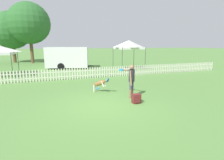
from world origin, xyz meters
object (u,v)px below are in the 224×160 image
(tree_left_grove, at_px, (29,23))
(tree_right_grove, at_px, (12,30))
(frisbee_near_handler, at_px, (134,101))
(canopy_tent_main, at_px, (129,45))
(leaping_dog, at_px, (100,83))
(backpack_on_grass, at_px, (136,99))
(equipment_trailer, at_px, (68,57))
(handler_person, at_px, (131,77))
(frisbee_near_dog, at_px, (97,88))

(tree_left_grove, xyz_separation_m, tree_right_grove, (-2.49, 1.88, -0.82))
(frisbee_near_handler, distance_m, canopy_tent_main, 10.52)
(tree_left_grove, bearing_deg, leaping_dog, -75.72)
(backpack_on_grass, relative_size, tree_left_grove, 0.05)
(backpack_on_grass, xyz_separation_m, canopy_tent_main, (4.12, 9.58, 2.31))
(frisbee_near_handler, height_order, equipment_trailer, equipment_trailer)
(leaping_dog, distance_m, equipment_trailer, 10.73)
(leaping_dog, bearing_deg, equipment_trailer, -125.97)
(backpack_on_grass, bearing_deg, equipment_trailer, 96.87)
(handler_person, distance_m, frisbee_near_dog, 2.69)
(frisbee_near_handler, distance_m, tree_right_grove, 23.79)
(frisbee_near_dog, distance_m, equipment_trailer, 9.87)
(frisbee_near_handler, bearing_deg, handler_person, 81.36)
(handler_person, height_order, leaping_dog, handler_person)
(frisbee_near_dog, xyz_separation_m, backpack_on_grass, (0.92, -3.10, 0.19))
(handler_person, xyz_separation_m, frisbee_near_dog, (-1.03, 2.28, -0.99))
(equipment_trailer, xyz_separation_m, tree_left_grove, (-4.05, 7.37, 4.13))
(frisbee_near_handler, relative_size, tree_left_grove, 0.03)
(handler_person, relative_size, tree_right_grove, 0.22)
(canopy_tent_main, distance_m, tree_right_grove, 17.62)
(equipment_trailer, relative_size, tree_right_grove, 0.74)
(frisbee_near_dog, bearing_deg, backpack_on_grass, -73.54)
(frisbee_near_handler, bearing_deg, frisbee_near_dog, 108.10)
(frisbee_near_dog, xyz_separation_m, canopy_tent_main, (5.04, 6.48, 2.49))
(frisbee_near_dog, distance_m, canopy_tent_main, 8.58)
(tree_right_grove, bearing_deg, tree_left_grove, -37.08)
(tree_left_grove, bearing_deg, equipment_trailer, -61.21)
(handler_person, bearing_deg, backpack_on_grass, -136.89)
(tree_right_grove, bearing_deg, frisbee_near_handler, -69.67)
(frisbee_near_dog, xyz_separation_m, tree_left_grove, (-4.68, 17.14, 5.32))
(backpack_on_grass, relative_size, canopy_tent_main, 0.14)
(handler_person, height_order, equipment_trailer, equipment_trailer)
(frisbee_near_handler, relative_size, frisbee_near_dog, 1.00)
(leaping_dog, xyz_separation_m, canopy_tent_main, (5.12, 7.40, 1.99))
(handler_person, xyz_separation_m, tree_right_grove, (-8.20, 21.31, 3.51))
(handler_person, height_order, backpack_on_grass, handler_person)
(equipment_trailer, distance_m, tree_left_grove, 9.37)
(handler_person, distance_m, canopy_tent_main, 9.75)
(backpack_on_grass, distance_m, equipment_trailer, 13.01)
(frisbee_near_handler, xyz_separation_m, backpack_on_grass, (-0.02, -0.22, 0.19))
(handler_person, bearing_deg, equipment_trailer, 58.95)
(leaping_dog, bearing_deg, frisbee_near_dog, -134.17)
(equipment_trailer, bearing_deg, leaping_dog, -72.15)
(backpack_on_grass, relative_size, tree_right_grove, 0.06)
(equipment_trailer, xyz_separation_m, tree_right_grove, (-6.54, 9.25, 3.31))
(leaping_dog, height_order, equipment_trailer, equipment_trailer)
(handler_person, distance_m, tree_right_grove, 23.10)
(frisbee_near_handler, xyz_separation_m, frisbee_near_dog, (-0.94, 2.88, 0.00))
(backpack_on_grass, distance_m, tree_right_grove, 23.95)
(frisbee_near_handler, height_order, canopy_tent_main, canopy_tent_main)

